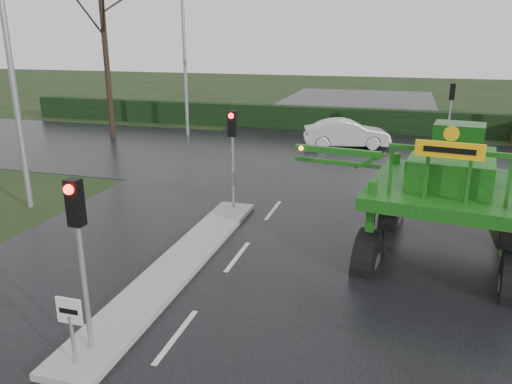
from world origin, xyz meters
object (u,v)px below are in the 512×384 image
(street_light_left_near, at_px, (14,32))
(white_sedan, at_px, (346,147))
(keep_left_sign, at_px, (70,320))
(street_light_left_far, at_px, (189,34))
(traffic_signal_near, at_px, (78,230))
(crop_sprayer, at_px, (375,180))
(traffic_signal_mid, at_px, (232,139))
(traffic_signal_far, at_px, (451,102))

(street_light_left_near, relative_size, white_sedan, 2.18)
(keep_left_sign, bearing_deg, street_light_left_far, 107.78)
(traffic_signal_near, height_order, street_light_left_far, street_light_left_far)
(traffic_signal_near, distance_m, crop_sprayer, 7.56)
(traffic_signal_mid, bearing_deg, traffic_signal_near, -90.00)
(traffic_signal_near, bearing_deg, street_light_left_near, 134.53)
(keep_left_sign, bearing_deg, crop_sprayer, 52.56)
(traffic_signal_mid, distance_m, street_light_left_far, 14.68)
(traffic_signal_mid, height_order, traffic_signal_far, same)
(traffic_signal_mid, bearing_deg, traffic_signal_far, 58.07)
(traffic_signal_near, bearing_deg, street_light_left_far, 108.17)
(traffic_signal_near, distance_m, traffic_signal_far, 22.42)
(traffic_signal_near, height_order, traffic_signal_far, same)
(traffic_signal_mid, distance_m, crop_sprayer, 5.53)
(traffic_signal_mid, xyz_separation_m, street_light_left_far, (-6.89, 12.51, 3.40))
(keep_left_sign, bearing_deg, traffic_signal_mid, 90.00)
(traffic_signal_mid, relative_size, crop_sprayer, 0.41)
(crop_sprayer, bearing_deg, white_sedan, 107.36)
(traffic_signal_mid, xyz_separation_m, traffic_signal_far, (7.80, 12.52, 0.00))
(street_light_left_far, height_order, crop_sprayer, street_light_left_far)
(white_sedan, bearing_deg, street_light_left_near, 128.89)
(street_light_left_near, xyz_separation_m, street_light_left_far, (0.00, 14.00, 0.00))
(keep_left_sign, xyz_separation_m, crop_sprayer, (4.83, 6.30, 1.24))
(traffic_signal_far, bearing_deg, traffic_signal_near, 69.64)
(traffic_signal_mid, xyz_separation_m, street_light_left_near, (-6.89, -1.49, 3.40))
(keep_left_sign, distance_m, street_light_left_near, 11.32)
(traffic_signal_mid, bearing_deg, crop_sprayer, -29.11)
(traffic_signal_far, relative_size, white_sedan, 0.77)
(traffic_signal_near, relative_size, white_sedan, 0.77)
(street_light_left_far, bearing_deg, traffic_signal_far, 0.03)
(traffic_signal_near, bearing_deg, white_sedan, 82.74)
(street_light_left_near, bearing_deg, keep_left_sign, -47.41)
(traffic_signal_far, distance_m, crop_sprayer, 15.49)
(traffic_signal_far, distance_m, street_light_left_near, 20.58)
(traffic_signal_mid, distance_m, traffic_signal_far, 14.75)
(keep_left_sign, bearing_deg, street_light_left_near, 132.59)
(street_light_left_near, distance_m, street_light_left_far, 14.00)
(white_sedan, bearing_deg, street_light_left_far, 69.62)
(crop_sprayer, bearing_deg, traffic_signal_mid, 159.34)
(traffic_signal_far, bearing_deg, street_light_left_near, 43.63)
(traffic_signal_near, relative_size, street_light_left_far, 0.35)
(white_sedan, bearing_deg, keep_left_sign, 157.49)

